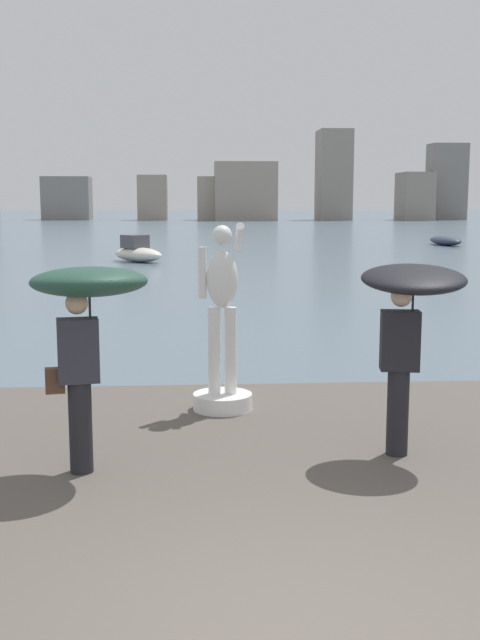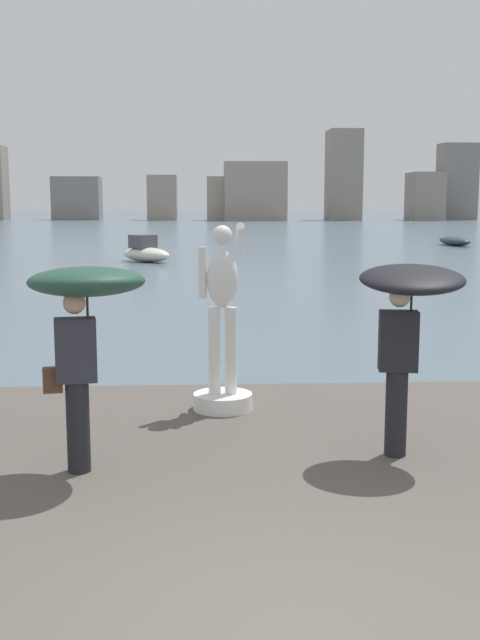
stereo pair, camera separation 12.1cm
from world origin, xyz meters
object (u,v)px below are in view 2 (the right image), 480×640
(onlooker_left, at_px, (84,305))
(onlooker_right, at_px, (407,307))
(statue_white_figure, at_px, (223,342))
(boat_far, at_px, (146,252))
(boat_near, at_px, (455,241))

(onlooker_left, distance_m, onlooker_right, 3.15)
(statue_white_figure, relative_size, onlooker_left, 1.16)
(statue_white_figure, distance_m, boat_far, 29.19)
(statue_white_figure, xyz_separation_m, boat_far, (-2.94, 29.03, -0.77))
(onlooker_right, xyz_separation_m, boat_far, (-4.72, 30.87, -1.45))
(statue_white_figure, relative_size, boat_far, 0.70)
(statue_white_figure, height_order, boat_near, statue_white_figure)
(onlooker_left, xyz_separation_m, boat_near, (18.10, 44.23, -1.69))
(boat_near, bearing_deg, onlooker_right, -108.80)
(onlooker_left, height_order, boat_near, onlooker_left)
(onlooker_right, distance_m, boat_far, 31.27)
(onlooker_left, bearing_deg, boat_near, 67.75)
(statue_white_figure, relative_size, onlooker_right, 1.17)
(boat_far, bearing_deg, onlooker_right, -81.30)
(onlooker_right, bearing_deg, boat_near, 71.20)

